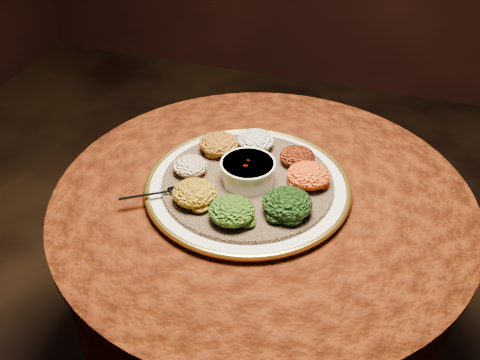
% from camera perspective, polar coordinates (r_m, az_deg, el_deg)
% --- Properties ---
extents(table, '(0.96, 0.96, 0.73)m').
position_cam_1_polar(table, '(1.34, 2.23, -7.47)').
color(table, black).
rests_on(table, ground).
extents(platter, '(0.47, 0.47, 0.02)m').
position_cam_1_polar(platter, '(1.22, 0.83, -0.68)').
color(platter, beige).
rests_on(platter, table).
extents(injera, '(0.46, 0.46, 0.01)m').
position_cam_1_polar(injera, '(1.21, 0.83, -0.28)').
color(injera, brown).
rests_on(injera, platter).
extents(stew_bowl, '(0.12, 0.12, 0.05)m').
position_cam_1_polar(stew_bowl, '(1.19, 0.85, 1.03)').
color(stew_bowl, white).
rests_on(stew_bowl, injera).
extents(spoon, '(0.13, 0.08, 0.01)m').
position_cam_1_polar(spoon, '(1.18, -7.43, -1.20)').
color(spoon, silver).
rests_on(spoon, injera).
extents(portion_ayib, '(0.09, 0.09, 0.04)m').
position_cam_1_polar(portion_ayib, '(1.31, 1.68, 4.26)').
color(portion_ayib, silver).
rests_on(portion_ayib, injera).
extents(portion_kitfo, '(0.08, 0.08, 0.04)m').
position_cam_1_polar(portion_kitfo, '(1.26, 6.13, 2.51)').
color(portion_kitfo, black).
rests_on(portion_kitfo, injera).
extents(portion_tikil, '(0.10, 0.09, 0.05)m').
position_cam_1_polar(portion_tikil, '(1.20, 7.31, 0.49)').
color(portion_tikil, '#A4700D').
rests_on(portion_tikil, injera).
extents(portion_gomen, '(0.11, 0.10, 0.05)m').
position_cam_1_polar(portion_gomen, '(1.11, 5.06, -2.48)').
color(portion_gomen, black).
rests_on(portion_gomen, injera).
extents(portion_mixveg, '(0.10, 0.09, 0.05)m').
position_cam_1_polar(portion_mixveg, '(1.09, -0.88, -3.33)').
color(portion_mixveg, '#8E3309').
rests_on(portion_mixveg, injera).
extents(portion_kik, '(0.10, 0.09, 0.05)m').
position_cam_1_polar(portion_kik, '(1.14, -4.84, -1.40)').
color(portion_kik, '#9F760E').
rests_on(portion_kik, injera).
extents(portion_timatim, '(0.08, 0.08, 0.04)m').
position_cam_1_polar(portion_timatim, '(1.23, -5.33, 1.49)').
color(portion_timatim, maroon).
rests_on(portion_timatim, injera).
extents(portion_shiro, '(0.10, 0.09, 0.05)m').
position_cam_1_polar(portion_shiro, '(1.29, -2.27, 3.88)').
color(portion_shiro, '#8F5211').
rests_on(portion_shiro, injera).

